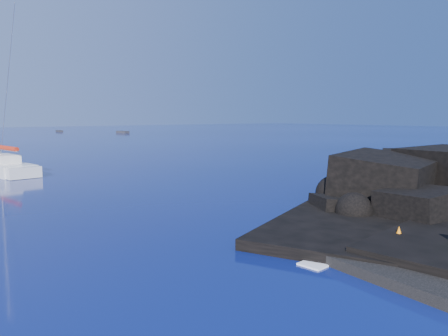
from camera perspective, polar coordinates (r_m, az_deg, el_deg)
The scene contains 9 objects.
ground at distance 14.13m, azimuth 20.13°, elevation -14.83°, with size 400.00×400.00×0.00m, color #030838.
beach at distance 18.15m, azimuth 26.18°, elevation -10.26°, with size 8.50×6.00×0.70m, color black.
surf_foam at distance 20.73m, azimuth 15.33°, elevation -7.69°, with size 10.00×8.00×0.06m, color white, non-canonical shape.
sailboat at distance 43.71m, azimuth -26.89°, elevation -0.61°, with size 2.80×13.37×14.02m, color silver, non-canonical shape.
towel at distance 18.88m, azimuth 25.58°, elevation -8.39°, with size 2.05×0.97×0.05m, color white.
sunbather at distance 18.84m, azimuth 25.60°, elevation -7.97°, with size 1.72×0.42×0.23m, color tan, non-canonical shape.
marker_cone at distance 18.22m, azimuth 21.87°, elevation -7.92°, with size 0.37×0.37×0.56m, color orange.
distant_boat_a at distance 146.63m, azimuth -20.70°, elevation 4.43°, with size 1.27×4.08×0.54m, color #28272D.
distant_boat_b at distance 130.75m, azimuth -13.10°, elevation 4.45°, with size 1.53×4.92×0.66m, color #29282E.
Camera 1 is at (-11.40, -6.59, 5.13)m, focal length 35.00 mm.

